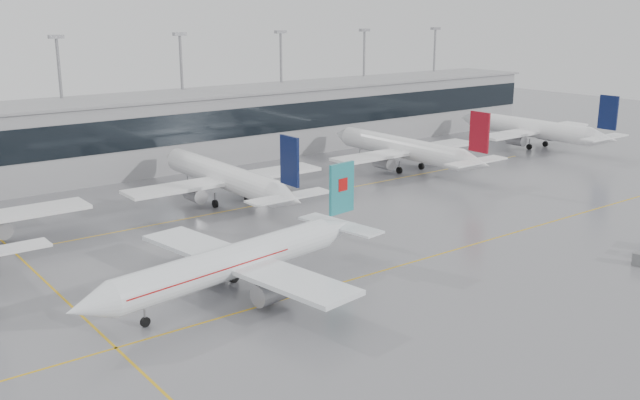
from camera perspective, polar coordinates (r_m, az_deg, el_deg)
ground at (r=75.93m, az=5.54°, el=-5.51°), size 320.00×320.00×0.00m
taxi_line_main at (r=75.93m, az=5.54°, el=-5.50°), size 120.00×0.25×0.01m
taxi_line_north at (r=98.86m, az=-6.35°, el=-0.66°), size 120.00×0.25×0.01m
taxi_line_cross at (r=74.26m, az=-20.36°, el=-6.89°), size 0.25×60.00×0.01m
terminal at (r=125.50m, az=-14.07°, el=5.12°), size 180.00×15.00×12.00m
terminal_glass at (r=118.45m, az=-12.64°, el=5.38°), size 180.00×0.20×5.00m
terminal_roof at (r=124.64m, az=-14.25°, el=7.93°), size 182.00×16.00×0.40m
light_masts at (r=130.02m, az=-15.35°, el=8.64°), size 156.40×1.00×22.60m
air_canada_jet at (r=68.73m, az=-6.38°, el=-4.78°), size 34.55×27.36×10.64m
parked_jet_c at (r=101.03m, az=-7.50°, el=1.81°), size 29.64×36.96×11.72m
parked_jet_d at (r=121.86m, az=6.91°, el=4.08°), size 29.64×36.96×11.72m
parked_jet_e at (r=148.13m, az=16.71°, el=5.48°), size 29.64×36.96×11.72m
gse_unit at (r=83.74m, az=24.20°, el=-4.33°), size 1.70×1.63×1.39m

